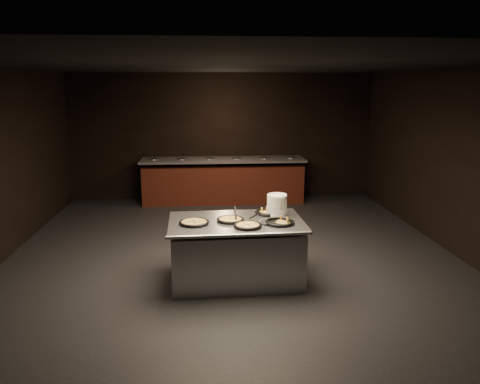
{
  "coord_description": "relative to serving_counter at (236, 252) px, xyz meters",
  "views": [
    {
      "loc": [
        -0.41,
        -6.89,
        2.61
      ],
      "look_at": [
        0.14,
        0.3,
        0.97
      ],
      "focal_mm": 35.0,
      "sensor_mm": 36.0,
      "label": 1
    }
  ],
  "objects": [
    {
      "name": "room",
      "position": [
        0.01,
        0.91,
        1.04
      ],
      "size": [
        7.02,
        8.02,
        2.92
      ],
      "color": "black",
      "rests_on": "ground"
    },
    {
      "name": "salad_bar",
      "position": [
        0.01,
        4.47,
        0.03
      ],
      "size": [
        3.7,
        0.83,
        1.18
      ],
      "color": "#521E13",
      "rests_on": "ground"
    },
    {
      "name": "serving_counter",
      "position": [
        0.0,
        0.0,
        0.0
      ],
      "size": [
        1.82,
        1.2,
        0.86
      ],
      "rotation": [
        0.0,
        0.0,
        0.03
      ],
      "color": "#B0B3B8",
      "rests_on": "ground"
    },
    {
      "name": "plate_stack",
      "position": [
        0.58,
        0.25,
        0.59
      ],
      "size": [
        0.27,
        0.27,
        0.29
      ],
      "primitive_type": "cylinder",
      "color": "white",
      "rests_on": "serving_counter"
    },
    {
      "name": "pan_veggie_whole",
      "position": [
        -0.56,
        -0.1,
        0.46
      ],
      "size": [
        0.39,
        0.39,
        0.04
      ],
      "rotation": [
        0.0,
        0.0,
        0.14
      ],
      "color": "black",
      "rests_on": "serving_counter"
    },
    {
      "name": "pan_cheese_whole",
      "position": [
        -0.08,
        -0.0,
        0.46
      ],
      "size": [
        0.37,
        0.37,
        0.04
      ],
      "rotation": [
        0.0,
        0.0,
        -0.09
      ],
      "color": "black",
      "rests_on": "serving_counter"
    },
    {
      "name": "pan_cheese_slices_a",
      "position": [
        0.47,
        0.32,
        0.46
      ],
      "size": [
        0.35,
        0.35,
        0.04
      ],
      "rotation": [
        0.0,
        0.0,
        0.71
      ],
      "color": "black",
      "rests_on": "serving_counter"
    },
    {
      "name": "pan_cheese_slices_b",
      "position": [
        0.13,
        -0.29,
        0.46
      ],
      "size": [
        0.36,
        0.36,
        0.04
      ],
      "rotation": [
        0.0,
        0.0,
        1.97
      ],
      "color": "black",
      "rests_on": "serving_counter"
    },
    {
      "name": "pan_veggie_slices",
      "position": [
        0.56,
        -0.17,
        0.46
      ],
      "size": [
        0.39,
        0.39,
        0.04
      ],
      "rotation": [
        0.0,
        0.0,
        -0.5
      ],
      "color": "black",
      "rests_on": "serving_counter"
    },
    {
      "name": "server_left",
      "position": [
        -0.01,
        0.06,
        0.53
      ],
      "size": [
        0.1,
        0.35,
        0.16
      ],
      "rotation": [
        0.0,
        0.0,
        1.58
      ],
      "color": "#B0B3B8",
      "rests_on": "serving_counter"
    },
    {
      "name": "server_right",
      "position": [
        0.27,
        -0.14,
        0.51
      ],
      "size": [
        0.26,
        0.23,
        0.15
      ],
      "rotation": [
        0.0,
        0.0,
        -0.68
      ],
      "color": "#B0B3B8",
      "rests_on": "serving_counter"
    }
  ]
}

